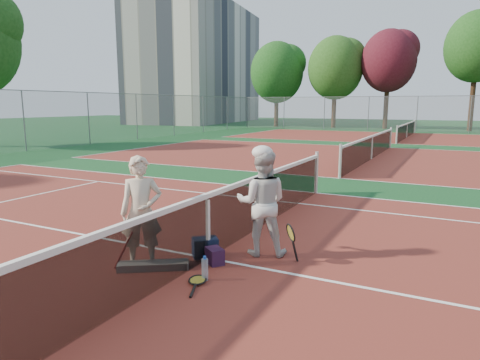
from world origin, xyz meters
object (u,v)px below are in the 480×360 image
racket_red (129,250)px  sports_bag_navy (205,247)px  player_b (262,203)px  player_a (141,212)px  water_bottle (205,270)px  racket_black_held (291,244)px  racket_spare (198,281)px  apartment_block (199,64)px  sports_bag_purple (215,256)px  net_main (208,226)px

racket_red → sports_bag_navy: racket_red is taller
player_b → player_a: bearing=23.2°
racket_red → water_bottle: size_ratio=1.83×
racket_red → racket_black_held: bearing=0.5°
player_b → racket_spare: size_ratio=2.74×
apartment_block → sports_bag_navy: 52.58m
player_b → racket_red: 2.09m
player_b → sports_bag_purple: 1.09m
net_main → player_a: player_a is taller
apartment_block → water_bottle: 53.48m
player_b → sports_bag_purple: (-0.44, -0.71, -0.70)m
apartment_block → player_b: apartment_block is taller
racket_black_held → apartment_block: bearing=-102.5°
water_bottle → player_b: bearing=79.2°
player_a → racket_spare: 1.29m
apartment_block → racket_red: (27.20, -44.85, -7.23)m
player_a → player_b: player_b is taller
player_a → player_b: 1.82m
net_main → player_b: (0.63, 0.57, 0.31)m
net_main → racket_spare: 1.02m
apartment_block → racket_red: apartment_block is taller
apartment_block → water_bottle: size_ratio=73.33×
water_bottle → sports_bag_navy: bearing=121.4°
racket_spare → apartment_block: bearing=10.5°
racket_spare → water_bottle: size_ratio=2.00×
racket_red → racket_black_held: 2.34m
racket_spare → sports_bag_navy: sports_bag_navy is taller
net_main → racket_red: (-0.80, -0.85, -0.24)m
racket_red → sports_bag_navy: (0.72, 0.89, -0.12)m
sports_bag_navy → sports_bag_purple: bearing=-33.6°
player_b → apartment_block: bearing=-77.1°
apartment_block → racket_spare: 53.56m
sports_bag_purple → player_b: bearing=58.3°
sports_bag_purple → racket_red: bearing=-144.6°
sports_bag_purple → water_bottle: bearing=-71.9°
player_a → racket_spare: bearing=-46.4°
sports_bag_navy → apartment_block: bearing=122.4°
net_main → sports_bag_navy: 0.37m
player_b → water_bottle: bearing=58.7°
racket_red → water_bottle: bearing=-26.1°
net_main → racket_black_held: size_ratio=18.69×
racket_red → sports_bag_purple: racket_red is taller
player_a → water_bottle: bearing=-40.1°
racket_spare → racket_red: bearing=68.8°
racket_black_held → racket_red: bearing=-13.8°
player_b → racket_spare: bearing=57.7°
racket_red → sports_bag_purple: (1.00, 0.71, -0.16)m
racket_spare → sports_bag_purple: size_ratio=2.05×
apartment_block → racket_black_held: 52.94m
apartment_block → racket_spare: (28.34, -44.83, -7.47)m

